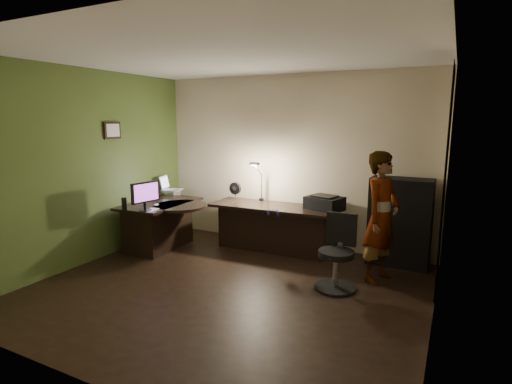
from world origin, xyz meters
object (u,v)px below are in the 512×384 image
at_px(monitor, 145,200).
at_px(office_chair, 336,253).
at_px(cabinet, 400,222).
at_px(desk_left, 161,225).
at_px(person, 381,217).
at_px(desk_right, 272,228).

relative_size(monitor, office_chair, 0.51).
xyz_separation_m(cabinet, office_chair, (-0.55, -1.20, -0.16)).
bearing_deg(office_chair, monitor, -175.15).
bearing_deg(monitor, desk_left, 119.13).
bearing_deg(cabinet, monitor, -154.98).
bearing_deg(monitor, person, 24.78).
xyz_separation_m(monitor, person, (3.13, 0.76, -0.06)).
bearing_deg(person, cabinet, 7.56).
distance_m(desk_right, cabinet, 1.86).
bearing_deg(monitor, cabinet, 34.88).
height_order(cabinet, office_chair, cabinet).
relative_size(office_chair, person, 0.55).
height_order(office_chair, person, person).
bearing_deg(desk_right, person, -16.20).
distance_m(cabinet, person, 0.72).
xyz_separation_m(desk_right, cabinet, (1.82, 0.25, 0.25)).
relative_size(desk_left, monitor, 2.82).
xyz_separation_m(desk_left, desk_right, (1.62, 0.68, -0.01)).
height_order(desk_left, person, person).
distance_m(office_chair, person, 0.76).
height_order(monitor, person, person).
bearing_deg(cabinet, desk_left, -163.77).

